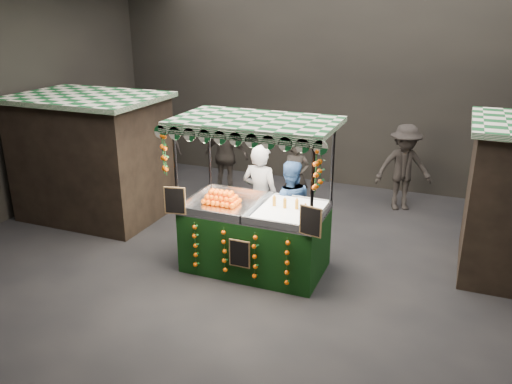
% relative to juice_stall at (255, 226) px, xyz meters
% --- Properties ---
extents(ground, '(12.00, 12.00, 0.00)m').
position_rel_juice_stall_xyz_m(ground, '(0.27, 0.06, -0.81)').
color(ground, black).
rests_on(ground, ground).
extents(market_hall, '(12.10, 10.10, 5.05)m').
position_rel_juice_stall_xyz_m(market_hall, '(0.27, 0.06, 2.57)').
color(market_hall, black).
rests_on(market_hall, ground).
extents(neighbour_stall_left, '(3.00, 2.20, 2.60)m').
position_rel_juice_stall_xyz_m(neighbour_stall_left, '(-4.13, 1.06, 0.49)').
color(neighbour_stall_left, black).
rests_on(neighbour_stall_left, ground).
extents(juice_stall, '(2.71, 1.59, 2.63)m').
position_rel_juice_stall_xyz_m(juice_stall, '(0.00, 0.00, 0.00)').
color(juice_stall, black).
rests_on(juice_stall, ground).
extents(vendor_grey, '(0.77, 0.55, 1.98)m').
position_rel_juice_stall_xyz_m(vendor_grey, '(-0.25, 0.89, 0.18)').
color(vendor_grey, slate).
rests_on(vendor_grey, ground).
extents(vendor_blue, '(1.02, 0.92, 1.74)m').
position_rel_juice_stall_xyz_m(vendor_blue, '(0.31, 0.89, 0.06)').
color(vendor_blue, navy).
rests_on(vendor_blue, ground).
extents(shopper_0, '(0.67, 0.57, 1.57)m').
position_rel_juice_stall_xyz_m(shopper_0, '(-0.20, 2.91, -0.03)').
color(shopper_0, '#2A2522').
rests_on(shopper_0, ground).
extents(shopper_2, '(1.14, 0.50, 1.92)m').
position_rel_juice_stall_xyz_m(shopper_2, '(-2.06, 3.28, 0.15)').
color(shopper_2, '#2D2824').
rests_on(shopper_2, ground).
extents(shopper_3, '(1.43, 1.15, 1.93)m').
position_rel_juice_stall_xyz_m(shopper_3, '(1.97, 3.84, 0.15)').
color(shopper_3, black).
rests_on(shopper_3, ground).
extents(shopper_4, '(0.87, 0.72, 1.52)m').
position_rel_juice_stall_xyz_m(shopper_4, '(-4.23, 4.15, -0.06)').
color(shopper_4, '#2E2825').
rests_on(shopper_4, ground).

